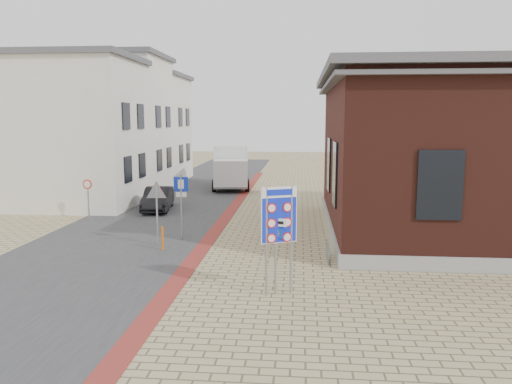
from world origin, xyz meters
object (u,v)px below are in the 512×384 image
(sedan, at_px, (158,199))
(bollard, at_px, (162,238))
(essen_sign, at_px, (276,241))
(box_truck, at_px, (231,166))
(parking_sign, at_px, (181,196))
(border_sign, at_px, (279,217))

(sedan, distance_m, bollard, 8.47)
(essen_sign, bearing_deg, box_truck, 112.92)
(box_truck, bearing_deg, parking_sign, -96.90)
(essen_sign, xyz_separation_m, bollard, (-4.41, 4.30, -1.05))
(sedan, relative_size, parking_sign, 1.42)
(parking_sign, bearing_deg, essen_sign, -57.32)
(bollard, bearing_deg, box_truck, 89.36)
(box_truck, height_order, bollard, box_truck)
(sedan, xyz_separation_m, bollard, (2.51, -8.09, -0.16))
(sedan, relative_size, border_sign, 1.24)
(parking_sign, bearing_deg, sedan, 112.38)
(border_sign, height_order, bollard, border_sign)
(essen_sign, bearing_deg, sedan, 130.92)
(border_sign, bearing_deg, essen_sign, 156.64)
(sedan, relative_size, box_truck, 0.62)
(sedan, height_order, parking_sign, parking_sign)
(sedan, bearing_deg, border_sign, -67.88)
(border_sign, distance_m, parking_sign, 7.32)
(sedan, xyz_separation_m, essen_sign, (6.92, -12.39, 0.89))
(border_sign, height_order, parking_sign, border_sign)
(essen_sign, distance_m, parking_sign, 7.26)
(sedan, xyz_separation_m, parking_sign, (2.84, -6.39, 1.19))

